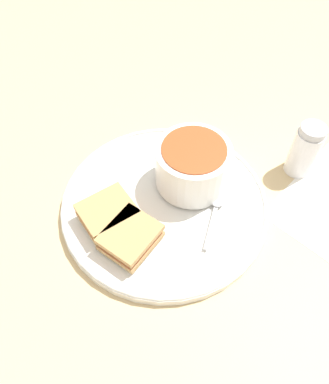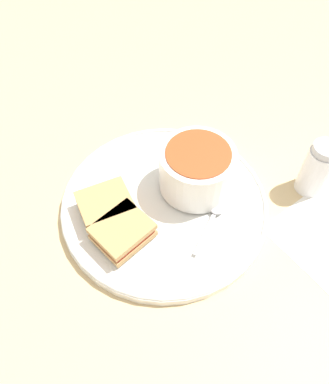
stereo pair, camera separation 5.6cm
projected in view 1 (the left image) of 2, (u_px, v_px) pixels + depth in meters
ground_plane at (165, 207)px, 0.60m from camera, size 2.40×2.40×0.00m
plate at (165, 203)px, 0.59m from camera, size 0.32×0.32×0.02m
soup_bowl at (194, 166)px, 0.57m from camera, size 0.12×0.12×0.07m
spoon at (217, 202)px, 0.57m from camera, size 0.10×0.07×0.01m
sandwich_half_near at (108, 213)px, 0.55m from camera, size 0.08×0.08×0.03m
sandwich_half_far at (131, 237)px, 0.53m from camera, size 0.09×0.08×0.03m
salt_shaker at (305, 150)px, 0.60m from camera, size 0.04×0.04×0.10m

